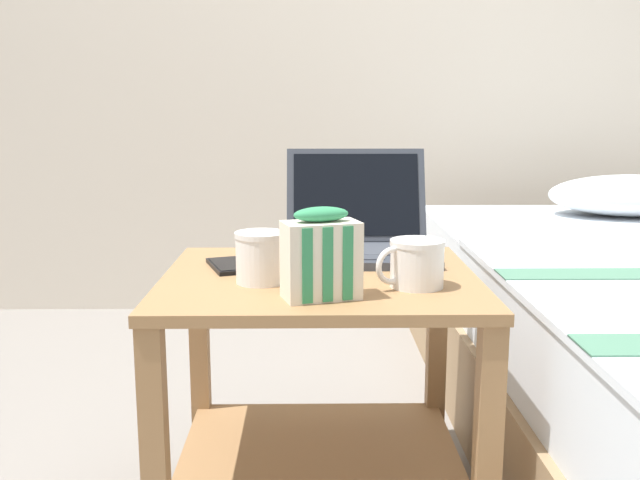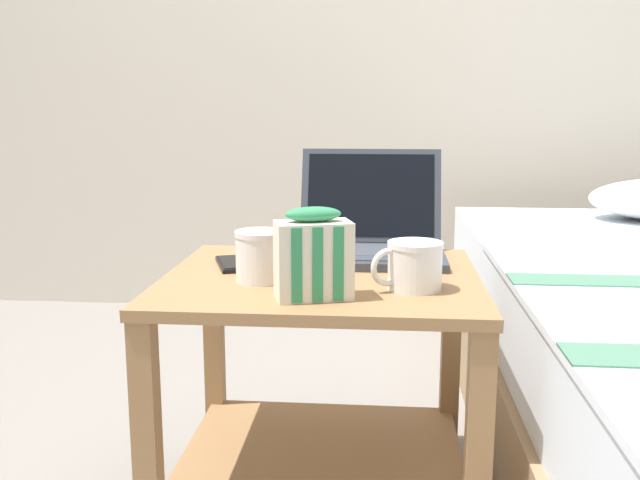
{
  "view_description": "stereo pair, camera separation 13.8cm",
  "coord_description": "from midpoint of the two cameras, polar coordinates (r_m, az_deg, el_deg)",
  "views": [
    {
      "loc": [
        -0.02,
        -1.41,
        0.88
      ],
      "look_at": [
        0.0,
        -0.04,
        0.62
      ],
      "focal_mm": 40.0,
      "sensor_mm": 36.0,
      "label": 1
    },
    {
      "loc": [
        0.12,
        -1.4,
        0.88
      ],
      "look_at": [
        0.0,
        -0.04,
        0.62
      ],
      "focal_mm": 40.0,
      "sensor_mm": 36.0,
      "label": 2
    }
  ],
  "objects": [
    {
      "name": "bedside_table",
      "position": [
        1.5,
        -2.7,
        -9.91
      ],
      "size": [
        0.63,
        0.57,
        0.54
      ],
      "color": "#997047",
      "rests_on": "ground_plane"
    },
    {
      "name": "cell_phone",
      "position": [
        1.53,
        -9.88,
        -2.05
      ],
      "size": [
        0.11,
        0.16,
        0.01
      ],
      "color": "black",
      "rests_on": "bedside_table"
    },
    {
      "name": "back_wall",
      "position": [
        3.05,
        -1.82,
        17.8
      ],
      "size": [
        8.0,
        0.05,
        2.5
      ],
      "color": "beige",
      "rests_on": "ground_plane"
    },
    {
      "name": "mug_front_right",
      "position": [
        1.34,
        4.77,
        -1.71
      ],
      "size": [
        0.14,
        0.1,
        0.09
      ],
      "color": "white",
      "rests_on": "bedside_table"
    },
    {
      "name": "laptop",
      "position": [
        1.63,
        0.69,
        0.44
      ],
      "size": [
        0.33,
        0.32,
        0.23
      ],
      "color": "#333842",
      "rests_on": "bedside_table"
    },
    {
      "name": "snack_bag",
      "position": [
        1.25,
        -3.06,
        -1.38
      ],
      "size": [
        0.15,
        0.11,
        0.16
      ],
      "color": "silver",
      "rests_on": "bedside_table"
    },
    {
      "name": "mug_front_left",
      "position": [
        1.39,
        -7.62,
        -1.17
      ],
      "size": [
        0.1,
        0.14,
        0.1
      ],
      "color": "white",
      "rests_on": "bedside_table"
    }
  ]
}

